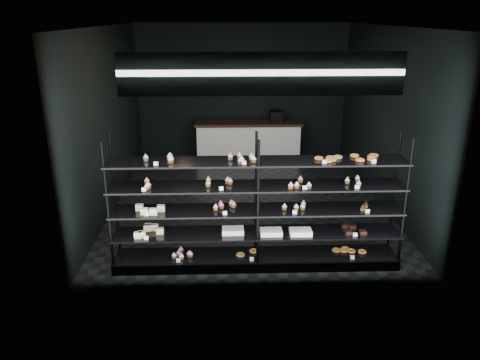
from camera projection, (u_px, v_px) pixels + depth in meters
The scene contains 5 objects.
room at pixel (248, 119), 8.48m from camera, with size 5.01×6.01×3.20m.
display_shelf at pixel (255, 225), 6.50m from camera, with size 4.00×0.50×1.91m.
signage at pixel (262, 74), 5.34m from camera, with size 3.30×0.05×0.50m.
pendant_lamp at pixel (179, 78), 7.30m from camera, with size 0.32×0.32×0.89m.
service_counter at pixel (249, 141), 11.21m from camera, with size 2.52×0.65×1.23m.
Camera 1 is at (-0.43, -8.35, 3.41)m, focal length 35.00 mm.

